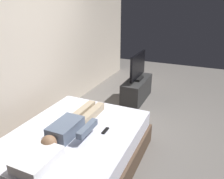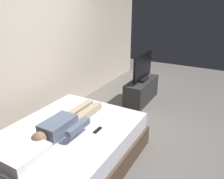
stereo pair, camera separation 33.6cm
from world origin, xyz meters
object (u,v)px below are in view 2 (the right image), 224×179
tv (143,68)px  tv_stand (141,91)px  person (66,123)px  remote (98,130)px  pillow (25,155)px  bed (69,147)px

tv → tv_stand: bearing=0.0°
person → tv_stand: 2.43m
remote → tv_stand: (2.24, 0.29, -0.30)m
remote → tv: tv is taller
tv → person: bearing=177.3°
pillow → person: 0.71m
bed → tv_stand: 2.43m
bed → tv_stand: size_ratio=1.81×
tv_stand → tv: 0.53m
bed → person: size_ratio=1.58×
remote → tv_stand: bearing=7.4°
pillow → person: person is taller
pillow → bed: bearing=0.0°
tv → pillow: bearing=178.6°
person → tv: bearing=-2.7°
person → tv: (2.40, -0.11, 0.16)m
bed → remote: (0.18, -0.37, 0.29)m
pillow → remote: 0.93m
person → remote: person is taller
remote → tv: bearing=7.4°
person → remote: bearing=-69.5°
bed → pillow: (-0.68, -0.00, 0.34)m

